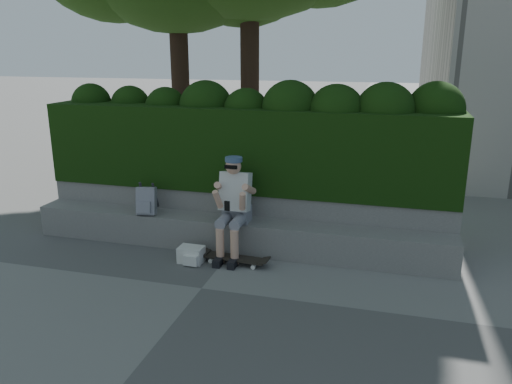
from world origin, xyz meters
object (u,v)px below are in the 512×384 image
(backpack_plaid, at_px, (146,201))
(backpack_ground, at_px, (191,254))
(person, at_px, (234,203))
(skateboard, at_px, (234,258))

(backpack_plaid, height_order, backpack_ground, backpack_plaid)
(person, height_order, backpack_plaid, person)
(person, relative_size, backpack_ground, 4.22)
(person, xyz_separation_m, skateboard, (0.08, -0.28, -0.68))
(person, distance_m, backpack_ground, 0.89)
(person, bearing_deg, backpack_plaid, 176.54)
(backpack_ground, bearing_deg, backpack_plaid, 152.62)
(backpack_plaid, relative_size, backpack_ground, 1.22)
(skateboard, xyz_separation_m, backpack_plaid, (-1.43, 0.36, 0.58))
(backpack_ground, bearing_deg, person, 38.82)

